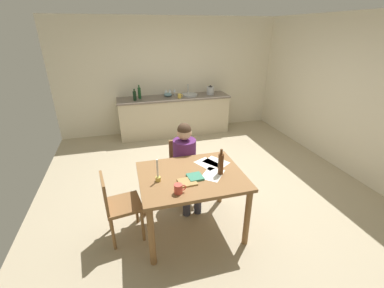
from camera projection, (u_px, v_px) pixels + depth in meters
ground_plane at (203, 182)px, 4.28m from camera, size 5.20×5.20×0.04m
wall_back at (170, 77)px, 6.01m from camera, size 5.20×0.12×2.60m
wall_right at (348, 95)px, 4.36m from camera, size 0.12×5.20×2.60m
kitchen_counter at (174, 115)px, 6.05m from camera, size 2.57×0.64×0.90m
dining_table at (191, 183)px, 3.00m from camera, size 1.21×0.96×0.79m
chair_at_table at (183, 167)px, 3.73m from camera, size 0.40×0.40×0.87m
person_seated at (186, 160)px, 3.52m from camera, size 0.32×0.59×1.19m
chair_side_empty at (118, 204)px, 2.94m from camera, size 0.45×0.45×0.87m
coffee_mug at (179, 189)px, 2.61m from camera, size 0.13×0.09×0.10m
candlestick at (158, 175)px, 2.80m from camera, size 0.06×0.06×0.27m
book_magazine at (195, 177)px, 2.89m from camera, size 0.18×0.19×0.02m
book_cookery at (187, 182)px, 2.80m from camera, size 0.20×0.18×0.02m
paper_letter at (213, 174)px, 2.96m from camera, size 0.35×0.36×0.00m
paper_bill at (208, 164)px, 3.19m from camera, size 0.32×0.36×0.00m
paper_envelope at (216, 162)px, 3.23m from camera, size 0.34×0.36×0.00m
wine_bottle_on_table at (221, 164)px, 2.92m from camera, size 0.06×0.06×0.32m
sink_unit at (190, 95)px, 5.95m from camera, size 0.36×0.36×0.24m
bottle_oil at (135, 96)px, 5.53m from camera, size 0.07×0.07×0.25m
bottle_vinegar at (139, 93)px, 5.66m from camera, size 0.07×0.07×0.30m
mixing_bowl at (168, 95)px, 5.88m from camera, size 0.19×0.19×0.08m
stovetop_kettle at (210, 90)px, 6.04m from camera, size 0.18×0.18×0.22m
wine_glass_near_sink at (175, 91)px, 5.96m from camera, size 0.07×0.07×0.15m
wine_glass_by_kettle at (170, 91)px, 5.93m from camera, size 0.07×0.07×0.15m
wine_glass_back_left at (166, 91)px, 5.91m from camera, size 0.07×0.07×0.15m
teacup_on_counter at (180, 96)px, 5.73m from camera, size 0.12×0.08×0.10m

